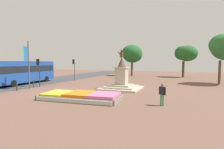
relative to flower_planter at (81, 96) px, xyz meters
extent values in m
plane|color=brown|center=(-4.05, 2.39, -0.27)|extent=(93.72, 93.72, 0.00)
cube|color=#38281C|center=(-0.12, 0.04, -0.10)|extent=(6.92, 3.23, 0.33)
cube|color=gray|center=(-0.01, -1.37, -0.08)|extent=(6.92, 0.63, 0.37)
cube|color=gray|center=(-0.22, 1.45, -0.08)|extent=(6.92, 0.63, 0.37)
cube|color=gray|center=(-3.52, -0.22, -0.08)|extent=(0.32, 2.93, 0.37)
cube|color=gray|center=(3.29, 0.30, -0.08)|extent=(0.32, 2.93, 0.37)
cube|color=yellow|center=(-2.29, -0.12, 0.15)|extent=(2.36, 2.69, 0.17)
cube|color=orange|center=(-0.12, 0.04, 0.19)|extent=(2.36, 2.69, 0.26)
cube|color=#D86699|center=(2.06, 0.21, 0.20)|extent=(2.36, 2.69, 0.27)
cube|color=#B2BCAD|center=(0.00, -1.42, -0.08)|extent=(6.58, 0.70, 0.30)
cube|color=#B4AA95|center=(1.32, 6.83, -0.18)|extent=(4.52, 4.52, 0.18)
cube|color=#B0A692|center=(1.32, 6.83, 0.00)|extent=(3.43, 3.43, 0.18)
cube|color=#B0A691|center=(1.32, 6.83, 0.18)|extent=(2.35, 2.35, 0.18)
cube|color=#B2A893|center=(1.32, 6.83, 1.24)|extent=(1.28, 1.28, 1.94)
cube|color=#B2A893|center=(1.32, 6.83, 2.27)|extent=(1.52, 1.52, 0.12)
cone|color=#473823|center=(1.32, 6.83, 2.89)|extent=(0.96, 0.96, 1.12)
cylinder|color=#473823|center=(1.32, 6.83, 3.77)|extent=(0.41, 0.41, 0.65)
sphere|color=#473823|center=(1.32, 6.83, 4.24)|extent=(0.28, 0.28, 0.28)
cylinder|color=#473823|center=(1.07, 6.77, 3.90)|extent=(0.46, 0.21, 0.55)
cylinder|color=#2D2D33|center=(-9.12, 4.71, 1.53)|extent=(0.12, 0.12, 3.59)
cube|color=black|center=(-9.32, 4.70, 2.93)|extent=(0.25, 0.29, 0.80)
cylinder|color=#4B0808|center=(-9.45, 4.70, 3.19)|extent=(0.03, 0.14, 0.14)
cylinder|color=yellow|center=(-9.45, 4.70, 2.93)|extent=(0.03, 0.14, 0.14)
cylinder|color=#0D4211|center=(-9.45, 4.70, 2.66)|extent=(0.03, 0.14, 0.14)
cube|color=gold|center=(-9.22, 4.71, 0.78)|extent=(0.11, 0.16, 0.20)
cylinder|color=#4C5156|center=(-9.15, 12.76, 1.56)|extent=(0.12, 0.12, 3.65)
cube|color=black|center=(-9.35, 12.77, 2.99)|extent=(0.25, 0.29, 0.80)
cylinder|color=#4B0808|center=(-9.49, 12.78, 3.25)|extent=(0.04, 0.14, 0.14)
cylinder|color=#543E08|center=(-9.49, 12.78, 2.99)|extent=(0.04, 0.14, 0.14)
cylinder|color=green|center=(-9.49, 12.78, 2.72)|extent=(0.04, 0.14, 0.14)
cylinder|color=#4C5156|center=(-8.92, 2.87, 2.57)|extent=(0.14, 0.14, 5.67)
cube|color=#1972B2|center=(-8.95, 2.55, 3.87)|extent=(0.08, 0.51, 1.69)
cylinder|color=#4C5156|center=(-8.95, 2.55, 4.72)|extent=(0.10, 0.65, 0.03)
cube|color=#1E4799|center=(-13.44, 6.10, 1.51)|extent=(3.33, 10.86, 2.85)
cube|color=black|center=(-13.44, 6.10, 1.93)|extent=(3.33, 10.54, 0.91)
cube|color=navy|center=(-13.44, 6.10, 2.98)|extent=(3.26, 10.64, 0.10)
cylinder|color=black|center=(-14.87, 9.48, 0.18)|extent=(0.35, 0.92, 0.90)
cylinder|color=black|center=(-12.53, 9.66, 0.18)|extent=(0.35, 0.92, 0.90)
cylinder|color=black|center=(-12.06, 3.25, 0.18)|extent=(0.35, 0.92, 0.90)
cylinder|color=#338C4C|center=(6.54, 0.35, 0.15)|extent=(0.13, 0.13, 0.83)
cylinder|color=#338C4C|center=(6.69, 0.27, 0.15)|extent=(0.13, 0.13, 0.83)
cube|color=black|center=(6.61, 0.31, 0.85)|extent=(0.44, 0.37, 0.59)
cylinder|color=black|center=(6.40, 0.42, 0.82)|extent=(0.09, 0.09, 0.56)
cylinder|color=black|center=(6.83, 0.20, 0.82)|extent=(0.09, 0.09, 0.56)
sphere|color=#8C664C|center=(6.61, 0.31, 1.28)|extent=(0.21, 0.21, 0.21)
cylinder|color=#2D2D33|center=(-9.13, 1.32, 0.13)|extent=(0.15, 0.15, 0.79)
sphere|color=#2D2D33|center=(-9.13, 1.32, 0.57)|extent=(0.17, 0.17, 0.17)
cylinder|color=#2D2D33|center=(-9.29, 3.83, 0.19)|extent=(0.11, 0.11, 0.91)
sphere|color=#2D2D33|center=(-9.29, 3.83, 0.67)|extent=(0.12, 0.12, 0.12)
cylinder|color=brown|center=(-2.68, 26.44, 1.46)|extent=(0.50, 0.50, 3.46)
ellipsoid|color=#255E26|center=(-2.75, 26.82, 4.97)|extent=(3.74, 3.67, 3.17)
ellipsoid|color=#215B28|center=(-2.78, 26.77, 4.98)|extent=(4.72, 4.85, 3.88)
ellipsoid|color=#215A28|center=(-2.69, 26.87, 4.68)|extent=(4.57, 4.69, 3.85)
cylinder|color=#4C3823|center=(8.30, 26.94, 1.42)|extent=(0.48, 0.48, 3.38)
ellipsoid|color=#20582A|center=(8.02, 27.31, 4.83)|extent=(3.10, 2.71, 2.99)
ellipsoid|color=#245C26|center=(9.04, 26.83, 4.71)|extent=(3.99, 4.04, 3.28)
cylinder|color=brown|center=(13.10, 16.68, 1.44)|extent=(0.35, 0.35, 3.41)
ellipsoid|color=#2D6E31|center=(13.32, 15.98, 5.32)|extent=(3.76, 3.41, 3.18)
camera|label=1|loc=(7.82, -12.72, 2.93)|focal=28.00mm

